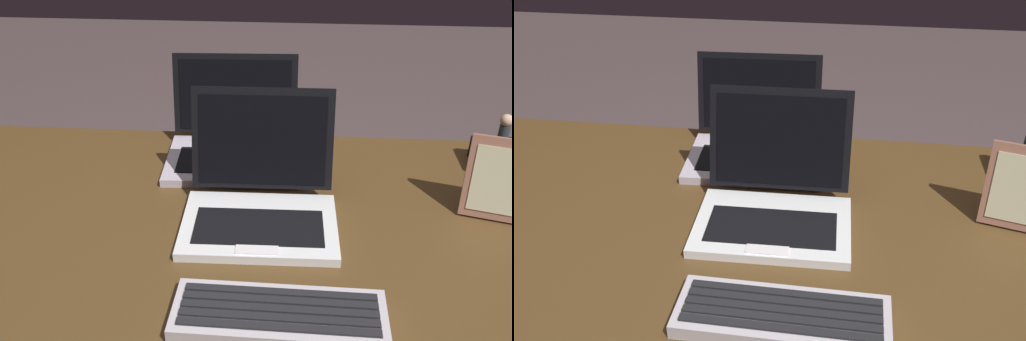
% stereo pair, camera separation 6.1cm
% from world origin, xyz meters
% --- Properties ---
extents(desk, '(1.66, 0.83, 0.72)m').
position_xyz_m(desk, '(0.00, 0.00, 0.65)').
color(desk, '#4E3519').
rests_on(desk, ground).
extents(laptop_front, '(0.31, 0.28, 0.24)m').
position_xyz_m(laptop_front, '(-0.04, 0.03, 0.77)').
color(laptop_front, silver).
rests_on(laptop_front, desk).
extents(laptop_rear, '(0.33, 0.28, 0.23)m').
position_xyz_m(laptop_rear, '(-0.12, 0.29, 0.76)').
color(laptop_rear, '#BCB0BE').
rests_on(laptop_rear, desk).
extents(external_keyboard, '(0.35, 0.13, 0.03)m').
position_xyz_m(external_keyboard, '(0.01, -0.26, 0.73)').
color(external_keyboard, '#BBB5BB').
rests_on(external_keyboard, desk).
extents(photo_frame, '(0.14, 0.08, 0.17)m').
position_xyz_m(photo_frame, '(0.44, 0.08, 0.81)').
color(photo_frame, '#95614D').
rests_on(photo_frame, desk).
extents(figurine_stand, '(0.11, 0.11, 0.05)m').
position_xyz_m(figurine_stand, '(0.51, 0.28, 0.75)').
color(figurine_stand, black).
rests_on(figurine_stand, desk).
extents(figurine, '(0.03, 0.03, 0.08)m').
position_xyz_m(figurine, '(0.51, 0.28, 0.82)').
color(figurine, '#2A3538').
rests_on(figurine, figurine_stand).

